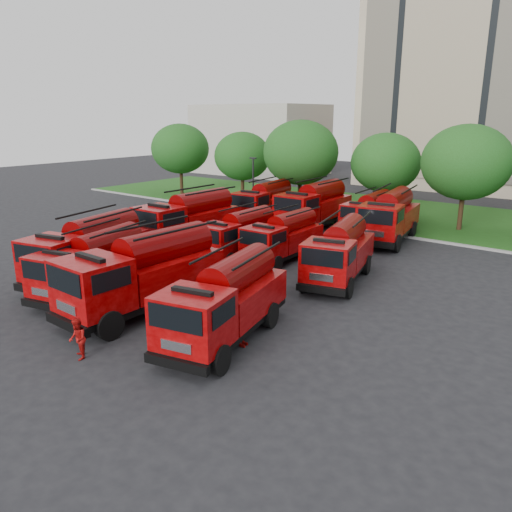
{
  "coord_description": "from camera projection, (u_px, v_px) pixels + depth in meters",
  "views": [
    {
      "loc": [
        16.84,
        -16.59,
        8.67
      ],
      "look_at": [
        1.97,
        2.35,
        1.8
      ],
      "focal_mm": 35.0,
      "sensor_mm": 36.0,
      "label": 1
    }
  ],
  "objects": [
    {
      "name": "ground",
      "position": [
        196.0,
        294.0,
        24.92
      ],
      "size": [
        140.0,
        140.0,
        0.0
      ],
      "primitive_type": "plane",
      "color": "black",
      "rests_on": "ground"
    },
    {
      "name": "lawn",
      "position": [
        402.0,
        214.0,
        44.57
      ],
      "size": [
        70.0,
        16.0,
        0.12
      ],
      "primitive_type": "cube",
      "color": "#1C4713",
      "rests_on": "ground"
    },
    {
      "name": "curb",
      "position": [
        360.0,
        230.0,
        38.44
      ],
      "size": [
        70.0,
        0.3,
        0.14
      ],
      "primitive_type": "cube",
      "color": "gray",
      "rests_on": "ground"
    },
    {
      "name": "apartment_building",
      "position": [
        504.0,
        79.0,
        56.57
      ],
      "size": [
        30.0,
        14.18,
        25.0
      ],
      "color": "beige",
      "rests_on": "ground"
    },
    {
      "name": "side_building",
      "position": [
        260.0,
        139.0,
        74.65
      ],
      "size": [
        18.0,
        12.0,
        10.0
      ],
      "primitive_type": "cube",
      "color": "#B0A89C",
      "rests_on": "ground"
    },
    {
      "name": "tree_0",
      "position": [
        180.0,
        149.0,
        54.44
      ],
      "size": [
        6.3,
        6.3,
        7.7
      ],
      "color": "#382314",
      "rests_on": "ground"
    },
    {
      "name": "tree_1",
      "position": [
        242.0,
        156.0,
        50.57
      ],
      "size": [
        5.71,
        5.71,
        6.98
      ],
      "color": "#382314",
      "rests_on": "ground"
    },
    {
      "name": "tree_2",
      "position": [
        301.0,
        153.0,
        44.47
      ],
      "size": [
        6.72,
        6.72,
        8.22
      ],
      "color": "#382314",
      "rests_on": "ground"
    },
    {
      "name": "tree_3",
      "position": [
        386.0,
        163.0,
        42.39
      ],
      "size": [
        5.88,
        5.88,
        7.19
      ],
      "color": "#382314",
      "rests_on": "ground"
    },
    {
      "name": "tree_4",
      "position": [
        466.0,
        162.0,
        36.95
      ],
      "size": [
        6.55,
        6.55,
        8.01
      ],
      "color": "#382314",
      "rests_on": "ground"
    },
    {
      "name": "lamp_post_0",
      "position": [
        253.0,
        183.0,
        43.08
      ],
      "size": [
        0.6,
        0.25,
        5.11
      ],
      "color": "black",
      "rests_on": "ground"
    },
    {
      "name": "fire_truck_0",
      "position": [
        89.0,
        249.0,
        26.6
      ],
      "size": [
        4.22,
        7.89,
        3.42
      ],
      "rotation": [
        0.0,
        0.0,
        0.23
      ],
      "color": "black",
      "rests_on": "ground"
    },
    {
      "name": "fire_truck_1",
      "position": [
        94.0,
        264.0,
        24.58
      ],
      "size": [
        3.89,
        7.18,
        3.11
      ],
      "rotation": [
        0.0,
        0.0,
        0.24
      ],
      "color": "black",
      "rests_on": "ground"
    },
    {
      "name": "fire_truck_2",
      "position": [
        144.0,
        273.0,
        22.33
      ],
      "size": [
        3.02,
        7.98,
        3.61
      ],
      "rotation": [
        0.0,
        0.0,
        -0.01
      ],
      "color": "black",
      "rests_on": "ground"
    },
    {
      "name": "fire_truck_3",
      "position": [
        226.0,
        301.0,
        19.52
      ],
      "size": [
        3.99,
        7.48,
        3.24
      ],
      "rotation": [
        0.0,
        0.0,
        0.23
      ],
      "color": "black",
      "rests_on": "ground"
    },
    {
      "name": "fire_truck_4",
      "position": [
        189.0,
        219.0,
        33.75
      ],
      "size": [
        2.98,
        7.94,
        3.6
      ],
      "rotation": [
        0.0,
        0.0,
        0.01
      ],
      "color": "black",
      "rests_on": "ground"
    },
    {
      "name": "fire_truck_5",
      "position": [
        239.0,
        234.0,
        31.0
      ],
      "size": [
        2.59,
        6.48,
        2.91
      ],
      "rotation": [
        0.0,
        0.0,
        0.05
      ],
      "color": "black",
      "rests_on": "ground"
    },
    {
      "name": "fire_truck_6",
      "position": [
        283.0,
        237.0,
        30.33
      ],
      "size": [
        2.53,
        6.44,
        2.9
      ],
      "rotation": [
        0.0,
        0.0,
        0.04
      ],
      "color": "black",
      "rests_on": "ground"
    },
    {
      "name": "fire_truck_7",
      "position": [
        340.0,
        252.0,
        26.57
      ],
      "size": [
        4.03,
        7.31,
        3.16
      ],
      "rotation": [
        0.0,
        0.0,
        0.25
      ],
      "color": "black",
      "rests_on": "ground"
    },
    {
      "name": "fire_truck_8",
      "position": [
        265.0,
        202.0,
        41.24
      ],
      "size": [
        3.32,
        7.41,
        3.26
      ],
      "rotation": [
        0.0,
        0.0,
        0.12
      ],
      "color": "black",
      "rests_on": "ground"
    },
    {
      "name": "fire_truck_9",
      "position": [
        314.0,
        206.0,
        38.73
      ],
      "size": [
        3.06,
        7.92,
        3.57
      ],
      "rotation": [
        0.0,
        0.0,
        0.03
      ],
      "color": "black",
      "rests_on": "ground"
    },
    {
      "name": "fire_truck_10",
      "position": [
        370.0,
        213.0,
        37.36
      ],
      "size": [
        2.77,
        6.7,
        2.98
      ],
      "rotation": [
        0.0,
        0.0,
        0.07
      ],
      "color": "black",
      "rests_on": "ground"
    },
    {
      "name": "fire_truck_11",
      "position": [
        390.0,
        216.0,
        34.91
      ],
      "size": [
        3.85,
        8.02,
        3.5
      ],
      "rotation": [
        0.0,
        0.0,
        0.16
      ],
      "color": "black",
      "rests_on": "ground"
    },
    {
      "name": "firefighter_0",
      "position": [
        207.0,
        354.0,
        18.7
      ],
      "size": [
        0.8,
        0.67,
        1.9
      ],
      "primitive_type": "imported",
      "rotation": [
        0.0,
        0.0,
        0.27
      ],
      "color": "#A80E0C",
      "rests_on": "ground"
    },
    {
      "name": "firefighter_1",
      "position": [
        80.0,
        358.0,
        18.36
      ],
      "size": [
        0.87,
        0.74,
        1.56
      ],
      "primitive_type": "imported",
      "rotation": [
        0.0,
        0.0,
        -0.53
      ],
      "color": "#A80E0C",
      "rests_on": "ground"
    },
    {
      "name": "firefighter_2",
      "position": [
        242.0,
        346.0,
        19.37
      ],
      "size": [
        0.68,
        0.99,
        1.56
      ],
      "primitive_type": "imported",
      "rotation": [
        0.0,
        0.0,
        1.75
      ],
      "color": "#A80E0C",
      "rests_on": "ground"
    },
    {
      "name": "firefighter_3",
      "position": [
        220.0,
        336.0,
        20.26
      ],
      "size": [
        1.34,
        1.32,
        1.92
      ],
      "primitive_type": "imported",
      "rotation": [
        0.0,
        0.0,
        3.9
      ],
      "color": "black",
      "rests_on": "ground"
    },
    {
      "name": "firefighter_4",
      "position": [
        191.0,
        259.0,
        30.88
      ],
      "size": [
        0.89,
        0.7,
        1.6
      ],
      "primitive_type": "imported",
      "rotation": [
        0.0,
        0.0,
        2.86
      ],
      "color": "black",
      "rests_on": "ground"
    },
    {
      "name": "firefighter_5",
      "position": [
        340.0,
        290.0,
        25.49
      ],
      "size": [
        1.52,
        1.2,
        1.51
      ],
      "primitive_type": "imported",
      "rotation": [
        0.0,
        0.0,
        2.65
      ],
      "color": "#A80E0C",
      "rests_on": "ground"
    }
  ]
}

